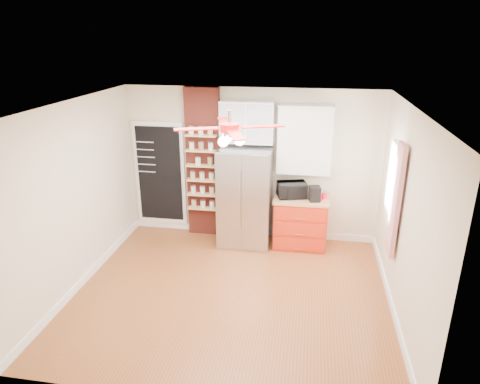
% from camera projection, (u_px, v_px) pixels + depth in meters
% --- Properties ---
extents(floor, '(4.50, 4.50, 0.00)m').
position_uv_depth(floor, '(231.00, 293.00, 6.22)').
color(floor, brown).
rests_on(floor, ground).
extents(ceiling, '(4.50, 4.50, 0.00)m').
position_uv_depth(ceiling, '(230.00, 106.00, 5.27)').
color(ceiling, white).
rests_on(ceiling, wall_back).
extents(wall_back, '(4.50, 0.02, 2.70)m').
position_uv_depth(wall_back, '(251.00, 165.00, 7.59)').
color(wall_back, beige).
rests_on(wall_back, floor).
extents(wall_front, '(4.50, 0.02, 2.70)m').
position_uv_depth(wall_front, '(190.00, 289.00, 3.90)').
color(wall_front, beige).
rests_on(wall_front, floor).
extents(wall_left, '(0.02, 4.00, 2.70)m').
position_uv_depth(wall_left, '(76.00, 197.00, 6.09)').
color(wall_left, beige).
rests_on(wall_left, floor).
extents(wall_right, '(0.02, 4.00, 2.70)m').
position_uv_depth(wall_right, '(405.00, 218.00, 5.40)').
color(wall_right, beige).
rests_on(wall_right, floor).
extents(chalkboard, '(0.95, 0.05, 1.95)m').
position_uv_depth(chalkboard, '(160.00, 174.00, 7.91)').
color(chalkboard, white).
rests_on(chalkboard, wall_back).
extents(brick_pillar, '(0.60, 0.16, 2.70)m').
position_uv_depth(brick_pillar, '(204.00, 164.00, 7.65)').
color(brick_pillar, maroon).
rests_on(brick_pillar, floor).
extents(fridge, '(0.90, 0.70, 1.75)m').
position_uv_depth(fridge, '(245.00, 197.00, 7.43)').
color(fridge, silver).
rests_on(fridge, floor).
extents(upper_glass_cabinet, '(0.90, 0.35, 0.70)m').
position_uv_depth(upper_glass_cabinet, '(247.00, 122.00, 7.16)').
color(upper_glass_cabinet, white).
rests_on(upper_glass_cabinet, wall_back).
extents(red_cabinet, '(0.94, 0.64, 0.90)m').
position_uv_depth(red_cabinet, '(300.00, 222.00, 7.47)').
color(red_cabinet, red).
rests_on(red_cabinet, floor).
extents(upper_shelf_unit, '(0.90, 0.30, 1.15)m').
position_uv_depth(upper_shelf_unit, '(305.00, 140.00, 7.13)').
color(upper_shelf_unit, white).
rests_on(upper_shelf_unit, wall_back).
extents(window, '(0.04, 0.75, 1.05)m').
position_uv_depth(window, '(394.00, 180.00, 6.16)').
color(window, white).
rests_on(window, wall_right).
extents(curtain, '(0.06, 0.40, 1.55)m').
position_uv_depth(curtain, '(396.00, 200.00, 5.70)').
color(curtain, red).
rests_on(curtain, wall_right).
extents(ceiling_fan, '(1.40, 1.40, 0.44)m').
position_uv_depth(ceiling_fan, '(230.00, 128.00, 5.37)').
color(ceiling_fan, silver).
rests_on(ceiling_fan, ceiling).
extents(toaster_oven, '(0.55, 0.45, 0.26)m').
position_uv_depth(toaster_oven, '(292.00, 190.00, 7.30)').
color(toaster_oven, black).
rests_on(toaster_oven, red_cabinet).
extents(coffee_maker, '(0.21, 0.23, 0.25)m').
position_uv_depth(coffee_maker, '(315.00, 194.00, 7.14)').
color(coffee_maker, black).
rests_on(coffee_maker, red_cabinet).
extents(canister_left, '(0.14, 0.14, 0.14)m').
position_uv_depth(canister_left, '(319.00, 197.00, 7.17)').
color(canister_left, '#B80A22').
rests_on(canister_left, red_cabinet).
extents(canister_right, '(0.11, 0.11, 0.13)m').
position_uv_depth(canister_right, '(324.00, 195.00, 7.25)').
color(canister_right, red).
rests_on(canister_right, red_cabinet).
extents(pantry_jar_oats, '(0.10, 0.10, 0.13)m').
position_uv_depth(pantry_jar_oats, '(198.00, 161.00, 7.48)').
color(pantry_jar_oats, beige).
rests_on(pantry_jar_oats, brick_pillar).
extents(pantry_jar_beans, '(0.10, 0.10, 0.14)m').
position_uv_depth(pantry_jar_beans, '(210.00, 162.00, 7.45)').
color(pantry_jar_beans, olive).
rests_on(pantry_jar_beans, brick_pillar).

